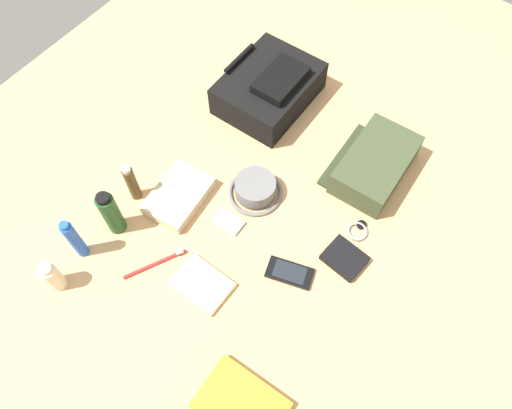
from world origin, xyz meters
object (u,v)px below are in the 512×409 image
(backpack, at_px, (269,88))
(lotion_bottle, at_px, (52,277))
(wristwatch, at_px, (358,230))
(cell_phone, at_px, (290,273))
(bucket_hat, at_px, (255,189))
(notepad, at_px, (202,284))
(deodorant_spray, at_px, (74,239))
(shampoo_bottle, at_px, (111,213))
(media_player, at_px, (229,222))
(toiletry_pouch, at_px, (374,164))
(paperback_novel, at_px, (241,405))
(wallet, at_px, (344,258))
(cologne_bottle, at_px, (132,183))
(toothbrush, at_px, (158,262))
(folded_towel, at_px, (179,196))

(backpack, relative_size, lotion_bottle, 2.84)
(backpack, relative_size, wristwatch, 4.58)
(lotion_bottle, bearing_deg, cell_phone, -51.44)
(bucket_hat, height_order, notepad, bucket_hat)
(deodorant_spray, height_order, shampoo_bottle, shampoo_bottle)
(bucket_hat, xyz_separation_m, media_player, (-0.13, 0.00, -0.02))
(shampoo_bottle, bearing_deg, media_player, -51.79)
(cell_phone, xyz_separation_m, notepad, (-0.17, 0.17, 0.00))
(toiletry_pouch, bearing_deg, paperback_novel, -174.39)
(backpack, bearing_deg, wallet, -124.90)
(backpack, distance_m, lotion_bottle, 0.88)
(deodorant_spray, height_order, paperback_novel, deodorant_spray)
(shampoo_bottle, xyz_separation_m, cell_phone, (0.17, -0.49, -0.08))
(lotion_bottle, height_order, media_player, lotion_bottle)
(lotion_bottle, height_order, cologne_bottle, cologne_bottle)
(bucket_hat, distance_m, toothbrush, 0.35)
(bucket_hat, xyz_separation_m, cell_phone, (-0.15, -0.23, -0.02))
(wristwatch, bearing_deg, backpack, 62.73)
(toothbrush, xyz_separation_m, wallet, (0.31, -0.42, 0.01))
(deodorant_spray, height_order, notepad, deodorant_spray)
(backpack, xyz_separation_m, toiletry_pouch, (-0.05, -0.43, -0.02))
(media_player, bearing_deg, cell_phone, -96.72)
(deodorant_spray, xyz_separation_m, wristwatch, (0.51, -0.60, -0.08))
(toiletry_pouch, bearing_deg, wallet, -164.88)
(backpack, distance_m, wallet, 0.62)
(media_player, xyz_separation_m, wristwatch, (0.20, -0.32, 0.00))
(shampoo_bottle, relative_size, cologne_bottle, 1.16)
(deodorant_spray, distance_m, wristwatch, 0.79)
(toothbrush, bearing_deg, media_player, -20.88)
(media_player, distance_m, wristwatch, 0.37)
(deodorant_spray, distance_m, cell_phone, 0.59)
(cell_phone, distance_m, wallet, 0.16)
(backpack, relative_size, paperback_novel, 1.56)
(wallet, bearing_deg, shampoo_bottle, 123.20)
(notepad, bearing_deg, backpack, 20.83)
(bucket_hat, xyz_separation_m, shampoo_bottle, (-0.33, 0.26, 0.06))
(folded_towel, bearing_deg, lotion_bottle, 167.01)
(cell_phone, height_order, wallet, wallet)
(backpack, bearing_deg, cell_phone, -139.62)
(bucket_hat, height_order, cell_phone, bucket_hat)
(notepad, bearing_deg, toiletry_pouch, -16.98)
(cologne_bottle, xyz_separation_m, media_player, (0.09, -0.28, -0.07))
(paperback_novel, xyz_separation_m, wallet, (0.48, -0.01, -0.00))
(toiletry_pouch, xyz_separation_m, wallet, (-0.30, -0.08, -0.03))
(toothbrush, relative_size, wallet, 1.51)
(cell_phone, relative_size, notepad, 0.94)
(toiletry_pouch, height_order, cologne_bottle, cologne_bottle)
(deodorant_spray, height_order, cell_phone, deodorant_spray)
(cologne_bottle, relative_size, wristwatch, 2.11)
(bucket_hat, height_order, folded_towel, bucket_hat)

